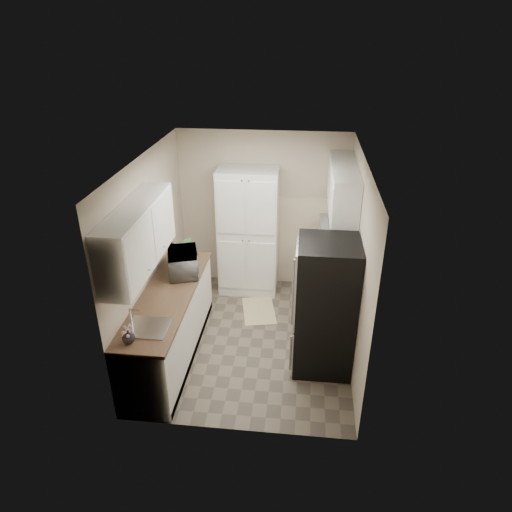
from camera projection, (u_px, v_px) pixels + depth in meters
The scene contains 16 objects.
ground at pixel (251, 338), 6.29m from camera, with size 3.20×3.20×0.00m, color #665B4C.
room_shell at pixel (249, 230), 5.54m from camera, with size 2.64×3.24×2.52m.
pantry_cabinet at pixel (248, 232), 7.02m from camera, with size 0.90×0.55×2.00m, color white.
base_cabinet_left at pixel (170, 325), 5.80m from camera, with size 0.60×2.30×0.88m, color white.
countertop_left at pixel (167, 295), 5.60m from camera, with size 0.63×2.33×0.04m, color brown.
base_cabinet_right at pixel (324, 272), 7.05m from camera, with size 0.60×0.80×0.88m, color white.
countertop_right at pixel (326, 245), 6.84m from camera, with size 0.63×0.83×0.04m, color brown.
electric_range at pixel (324, 298), 6.32m from camera, with size 0.71×0.78×1.13m.
refrigerator at pixel (325, 307), 5.45m from camera, with size 0.70×0.72×1.70m, color #B7B7BC.
microwave at pixel (183, 263), 5.98m from camera, with size 0.55×0.38×0.31m, color #A8A9AC.
wine_bottle at pixel (172, 251), 6.25m from camera, with size 0.09×0.09×0.34m, color black.
flower_vase at pixel (128, 336), 4.71m from camera, with size 0.13×0.13×0.14m, color silver.
cutting_board at pixel (188, 249), 6.35m from camera, with size 0.02×0.23×0.28m, color #427D36.
toaster_oven at pixel (326, 235), 6.83m from camera, with size 0.32×0.40×0.23m, color silver.
fruit_basket at pixel (328, 226), 6.74m from camera, with size 0.22×0.22×0.09m, color #D65602, non-canonical shape.
kitchen_mat at pixel (259, 311), 6.88m from camera, with size 0.46×0.74×0.01m, color beige.
Camera 1 is at (0.62, -5.05, 3.87)m, focal length 32.00 mm.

